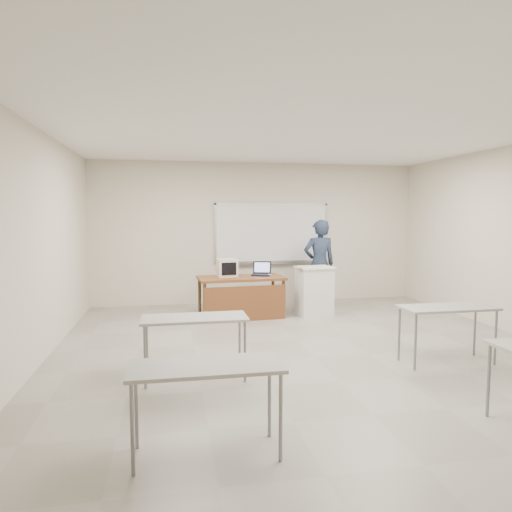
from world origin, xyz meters
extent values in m
cube|color=gray|center=(0.00, 0.00, -0.01)|extent=(7.00, 8.00, 0.01)
cube|color=white|center=(0.30, 3.97, 1.50)|extent=(2.40, 0.03, 1.20)
cube|color=#B7BABC|center=(0.30, 3.97, 2.12)|extent=(2.48, 0.04, 0.04)
cube|color=#B7BABC|center=(0.30, 3.97, 0.88)|extent=(2.48, 0.04, 0.04)
cube|color=#B7BABC|center=(-0.92, 3.97, 1.50)|extent=(0.04, 0.04, 1.28)
cube|color=#B7BABC|center=(1.52, 3.97, 1.50)|extent=(0.04, 0.04, 1.28)
cube|color=#B7BABC|center=(0.30, 3.92, 0.84)|extent=(2.16, 0.07, 0.02)
cube|color=gray|center=(-1.60, -0.50, 0.71)|extent=(1.20, 0.50, 0.03)
cylinder|color=slate|center=(-2.15, -0.70, 0.35)|extent=(0.03, 0.03, 0.70)
cylinder|color=slate|center=(-1.05, -0.70, 0.35)|extent=(0.03, 0.03, 0.70)
cylinder|color=slate|center=(-2.15, -0.30, 0.35)|extent=(0.03, 0.03, 0.70)
cylinder|color=slate|center=(-1.05, -0.30, 0.35)|extent=(0.03, 0.03, 0.70)
cube|color=gray|center=(1.60, -0.50, 0.71)|extent=(1.20, 0.50, 0.03)
cylinder|color=slate|center=(1.05, -0.70, 0.35)|extent=(0.03, 0.03, 0.70)
cylinder|color=slate|center=(2.15, -0.70, 0.35)|extent=(0.03, 0.03, 0.70)
cylinder|color=slate|center=(1.05, -0.30, 0.35)|extent=(0.03, 0.03, 0.70)
cylinder|color=slate|center=(2.15, -0.30, 0.35)|extent=(0.03, 0.03, 0.70)
cube|color=gray|center=(-1.60, -2.20, 0.71)|extent=(1.20, 0.50, 0.03)
cylinder|color=slate|center=(-2.15, -2.40, 0.35)|extent=(0.03, 0.03, 0.70)
cylinder|color=slate|center=(-1.05, -2.40, 0.35)|extent=(0.03, 0.03, 0.70)
cylinder|color=slate|center=(-2.15, -2.00, 0.35)|extent=(0.03, 0.03, 0.70)
cylinder|color=slate|center=(-1.05, -2.00, 0.35)|extent=(0.03, 0.03, 0.70)
cylinder|color=slate|center=(1.05, -2.00, 0.35)|extent=(0.03, 0.03, 0.70)
cube|color=brown|center=(-0.59, 2.60, 0.73)|extent=(1.57, 0.78, 0.04)
cube|color=brown|center=(-0.59, 2.23, 0.32)|extent=(1.49, 0.03, 0.63)
cylinder|color=#402E18|center=(-1.31, 2.27, 0.35)|extent=(0.06, 0.06, 0.71)
cylinder|color=#402E18|center=(0.13, 2.27, 0.35)|extent=(0.06, 0.06, 0.71)
cylinder|color=#402E18|center=(-1.31, 2.93, 0.35)|extent=(0.06, 0.06, 0.71)
cylinder|color=#402E18|center=(0.13, 2.93, 0.35)|extent=(0.06, 0.06, 0.71)
cube|color=silver|center=(0.80, 2.50, 0.44)|extent=(0.62, 0.44, 0.89)
cube|color=silver|center=(0.80, 2.50, 0.91)|extent=(0.66, 0.48, 0.04)
cube|color=beige|center=(-0.84, 2.75, 0.91)|extent=(0.34, 0.36, 0.32)
cube|color=beige|center=(-0.84, 2.55, 0.91)|extent=(0.36, 0.04, 0.34)
cube|color=black|center=(-0.84, 2.53, 0.91)|extent=(0.27, 0.01, 0.23)
cube|color=black|center=(-0.19, 2.70, 0.76)|extent=(0.35, 0.25, 0.02)
cube|color=black|center=(-0.19, 2.69, 0.77)|extent=(0.28, 0.15, 0.01)
cube|color=black|center=(-0.19, 2.86, 0.89)|extent=(0.35, 0.07, 0.24)
cube|color=#7A8CCA|center=(-0.19, 2.85, 0.89)|extent=(0.29, 0.05, 0.18)
ellipsoid|color=#929699|center=(-0.04, 2.65, 0.77)|extent=(0.11, 0.09, 0.04)
cube|color=beige|center=(0.65, 2.38, 0.94)|extent=(0.50, 0.20, 0.03)
imported|color=black|center=(1.10, 3.11, 0.90)|extent=(0.67, 0.45, 1.80)
camera|label=1|loc=(-1.85, -5.67, 1.89)|focal=32.00mm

